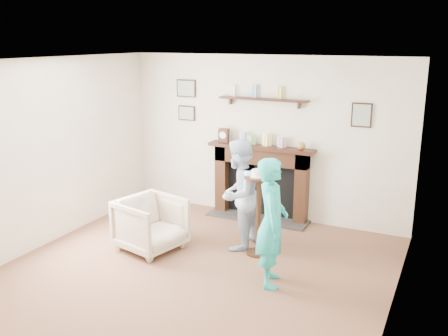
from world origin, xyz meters
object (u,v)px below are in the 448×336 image
Objects in this scene: man at (238,246)px; pedestal_table at (259,200)px; armchair at (152,249)px; woman at (270,283)px.

man is 0.82m from pedestal_table.
armchair is 0.64× the size of pedestal_table.
man is at bearing 23.06° from woman.
armchair is 1.78m from woman.
armchair is 0.52× the size of woman.
man and woman have the same top height.
man is 1.09m from woman.
armchair is 0.52× the size of man.
pedestal_table is (-0.43, 0.69, 0.74)m from woman.
woman is 1.23× the size of pedestal_table.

